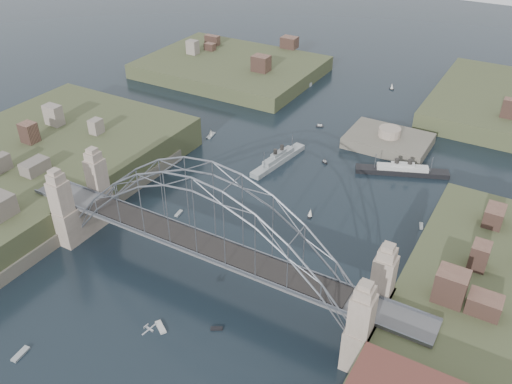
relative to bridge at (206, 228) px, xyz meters
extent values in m
plane|color=black|center=(0.00, 0.00, -12.32)|extent=(500.00, 500.00, 0.00)
cube|color=#545557|center=(0.00, 0.00, -4.32)|extent=(84.00, 6.00, 0.70)
cube|color=slate|center=(0.00, -3.00, -3.77)|extent=(84.00, 0.25, 0.50)
cube|color=slate|center=(0.00, 3.00, -3.77)|extent=(84.00, 0.25, 0.50)
cube|color=black|center=(0.00, 0.00, -3.77)|extent=(55.20, 5.20, 0.35)
cube|color=gray|center=(-31.50, -5.00, -3.47)|extent=(3.40, 3.40, 17.70)
cube|color=gray|center=(-31.50, 5.00, -3.47)|extent=(3.40, 3.40, 17.70)
cube|color=gray|center=(31.50, -5.00, -3.47)|extent=(3.40, 3.40, 17.70)
cube|color=gray|center=(31.50, 5.00, -3.47)|extent=(3.40, 3.40, 17.70)
cube|color=gray|center=(-31.50, 0.00, -8.32)|extent=(4.08, 13.80, 8.00)
cube|color=gray|center=(31.50, 0.00, -8.32)|extent=(4.08, 13.80, 8.00)
cube|color=#3C4326|center=(-58.00, 0.00, -10.32)|extent=(50.00, 90.00, 12.00)
cube|color=#585347|center=(-35.50, 0.00, -11.32)|extent=(6.00, 70.00, 4.00)
cube|color=#585347|center=(35.50, 0.00, -11.32)|extent=(6.00, 70.00, 4.00)
cube|color=#3C4326|center=(-55.00, 95.00, -11.82)|extent=(60.00, 45.00, 9.00)
cube|color=#585347|center=(12.00, 70.00, -12.82)|extent=(22.00, 16.00, 7.00)
cylinder|color=gray|center=(12.00, 70.00, -8.12)|extent=(6.00, 6.00, 2.40)
cube|color=#949A9C|center=(-9.70, 46.42, -11.87)|extent=(5.59, 20.79, 1.83)
cube|color=#949A9C|center=(-9.70, 46.42, -10.49)|extent=(3.62, 11.51, 1.37)
cube|color=#949A9C|center=(-9.70, 46.42, -9.46)|extent=(2.21, 5.31, 0.92)
cylinder|color=black|center=(-9.90, 44.99, -8.66)|extent=(0.99, 0.99, 1.83)
cylinder|color=black|center=(-9.50, 47.85, -8.66)|extent=(0.99, 0.99, 1.83)
cylinder|color=slate|center=(-10.56, 40.30, -8.89)|extent=(0.18, 0.18, 4.58)
cylinder|color=slate|center=(-8.84, 52.54, -8.89)|extent=(0.18, 0.18, 4.58)
cube|color=#949A9C|center=(-27.63, 91.09, -11.90)|extent=(5.86, 16.99, 1.69)
cube|color=#949A9C|center=(-27.63, 91.09, -10.64)|extent=(3.67, 9.44, 1.27)
cube|color=#949A9C|center=(-27.63, 91.09, -9.69)|extent=(2.14, 4.40, 0.84)
cylinder|color=black|center=(-27.88, 89.93, -8.95)|extent=(0.84, 0.84, 1.69)
cylinder|color=black|center=(-27.38, 92.24, -8.95)|extent=(0.84, 0.84, 1.69)
cylinder|color=slate|center=(-28.71, 86.14, -9.16)|extent=(0.17, 0.17, 4.22)
cylinder|color=slate|center=(-26.55, 96.04, -9.16)|extent=(0.17, 0.17, 4.22)
cube|color=black|center=(19.92, 57.20, -11.90)|extent=(22.50, 11.69, 1.68)
cube|color=beige|center=(19.92, 57.20, -10.65)|extent=(12.61, 7.01, 1.26)
cube|color=beige|center=(19.92, 57.20, -9.71)|extent=(5.98, 3.79, 0.84)
cylinder|color=black|center=(18.43, 56.59, -8.97)|extent=(1.13, 1.13, 1.68)
cylinder|color=black|center=(21.41, 57.82, -8.97)|extent=(1.13, 1.13, 1.68)
cylinder|color=slate|center=(13.53, 54.57, -9.18)|extent=(0.17, 0.17, 4.19)
cylinder|color=slate|center=(26.31, 59.84, -9.18)|extent=(0.17, 0.17, 4.19)
cube|color=#A2A4A9|center=(3.91, -20.97, -3.97)|extent=(1.54, 0.45, 0.27)
cube|color=#A2A4A9|center=(3.91, -20.97, -3.93)|extent=(0.61, 3.05, 0.06)
cube|color=#A2A4A9|center=(3.15, -20.88, -3.83)|extent=(0.26, 0.96, 0.33)
cube|color=beige|center=(-18.22, 14.67, -12.17)|extent=(1.16, 2.62, 0.45)
cube|color=beige|center=(7.87, 28.60, -12.17)|extent=(0.91, 1.91, 0.45)
cylinder|color=slate|center=(7.87, 28.60, -11.12)|extent=(0.08, 0.08, 2.20)
cone|color=silver|center=(7.87, 28.60, -11.12)|extent=(1.20, 1.40, 1.92)
cube|color=beige|center=(-0.36, -14.23, -12.17)|extent=(3.17, 2.50, 0.45)
cube|color=beige|center=(30.44, 37.38, -12.17)|extent=(1.36, 2.41, 0.45)
cube|color=beige|center=(-33.63, 50.32, -12.17)|extent=(2.06, 4.17, 0.45)
cylinder|color=slate|center=(-33.63, 50.32, -11.12)|extent=(0.08, 0.08, 2.20)
cone|color=silver|center=(-33.63, 50.32, -11.12)|extent=(1.22, 1.41, 1.92)
cube|color=beige|center=(0.87, 52.34, -12.17)|extent=(1.69, 1.16, 0.45)
cube|color=beige|center=(0.87, 52.34, -11.77)|extent=(1.07, 0.82, 0.40)
cylinder|color=black|center=(0.87, 52.34, -11.32)|extent=(0.16, 0.16, 0.70)
cube|color=beige|center=(-9.14, 71.31, -12.17)|extent=(2.24, 1.59, 0.45)
cube|color=beige|center=(-9.14, 71.31, -11.77)|extent=(1.42, 1.11, 0.40)
cylinder|color=black|center=(-9.14, 71.31, -11.32)|extent=(0.16, 0.16, 0.70)
cube|color=beige|center=(31.63, 9.65, -12.17)|extent=(2.66, 1.81, 0.45)
cube|color=beige|center=(-16.53, -30.32, -12.17)|extent=(1.48, 3.41, 0.45)
cube|color=beige|center=(0.07, 109.88, -12.17)|extent=(1.81, 1.46, 0.45)
cylinder|color=slate|center=(0.07, 109.88, -11.12)|extent=(0.08, 0.08, 2.20)
cone|color=silver|center=(0.07, 109.88, -11.12)|extent=(1.58, 1.51, 1.92)
cube|color=beige|center=(-35.23, 27.59, -12.17)|extent=(2.81, 1.83, 0.45)
cube|color=beige|center=(8.16, -9.65, -12.17)|extent=(2.15, 1.68, 0.45)
cube|color=beige|center=(37.65, 85.16, -12.17)|extent=(2.81, 2.53, 0.45)
camera|label=1|loc=(46.43, -62.14, 57.85)|focal=37.70mm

